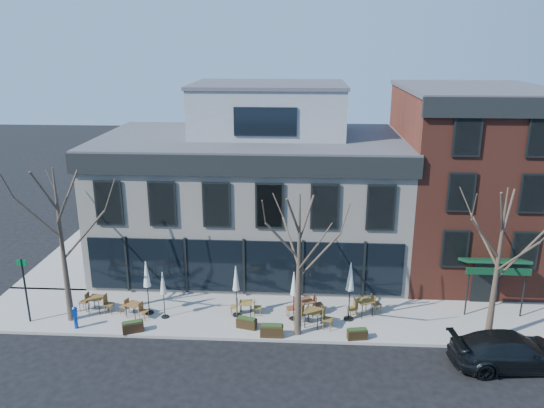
# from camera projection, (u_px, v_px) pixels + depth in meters

# --- Properties ---
(ground) EXTENTS (120.00, 120.00, 0.00)m
(ground) POSITION_uv_depth(u_px,v_px,m) (245.00, 297.00, 29.54)
(ground) COLOR black
(ground) RESTS_ON ground
(sidewalk_front) EXTENTS (33.50, 4.70, 0.15)m
(sidewalk_front) POSITION_uv_depth(u_px,v_px,m) (303.00, 317.00, 27.29)
(sidewalk_front) COLOR gray
(sidewalk_front) RESTS_ON ground
(sidewalk_side) EXTENTS (4.50, 12.00, 0.15)m
(sidewalk_side) POSITION_uv_depth(u_px,v_px,m) (89.00, 251.00, 35.86)
(sidewalk_side) COLOR gray
(sidewalk_side) RESTS_ON ground
(corner_building) EXTENTS (18.39, 10.39, 11.10)m
(corner_building) POSITION_uv_depth(u_px,v_px,m) (253.00, 191.00, 32.96)
(corner_building) COLOR beige
(corner_building) RESTS_ON ground
(red_brick_building) EXTENTS (8.20, 11.78, 11.18)m
(red_brick_building) POSITION_uv_depth(u_px,v_px,m) (467.00, 180.00, 31.90)
(red_brick_building) COLOR maroon
(red_brick_building) RESTS_ON ground
(tree_corner) EXTENTS (3.93, 3.98, 7.92)m
(tree_corner) POSITION_uv_depth(u_px,v_px,m) (62.00, 244.00, 25.69)
(tree_corner) COLOR #382B21
(tree_corner) RESTS_ON sidewalk_front
(tree_mid) EXTENTS (3.50, 3.55, 7.04)m
(tree_mid) POSITION_uv_depth(u_px,v_px,m) (299.00, 264.00, 24.53)
(tree_mid) COLOR #382B21
(tree_mid) RESTS_ON sidewalk_front
(tree_right) EXTENTS (3.72, 3.77, 7.48)m
(tree_right) POSITION_uv_depth(u_px,v_px,m) (498.00, 264.00, 23.97)
(tree_right) COLOR #382B21
(tree_right) RESTS_ON sidewalk_front
(sign_pole) EXTENTS (0.50, 0.10, 3.40)m
(sign_pole) POSITION_uv_depth(u_px,v_px,m) (25.00, 287.00, 26.17)
(sign_pole) COLOR black
(sign_pole) RESTS_ON sidewalk_front
(parked_sedan) EXTENTS (5.52, 2.71, 1.55)m
(parked_sedan) POSITION_uv_depth(u_px,v_px,m) (512.00, 351.00, 23.09)
(parked_sedan) COLOR black
(parked_sedan) RESTS_ON ground
(call_box) EXTENTS (0.24, 0.24, 1.21)m
(call_box) POSITION_uv_depth(u_px,v_px,m) (75.00, 317.00, 25.91)
(call_box) COLOR #0C339E
(call_box) RESTS_ON sidewalk_front
(cafe_set_0) EXTENTS (1.92, 0.85, 0.99)m
(cafe_set_0) POSITION_uv_depth(u_px,v_px,m) (96.00, 303.00, 27.56)
(cafe_set_0) COLOR brown
(cafe_set_0) RESTS_ON sidewalk_front
(cafe_set_1) EXTENTS (1.71, 1.01, 0.88)m
(cafe_set_1) POSITION_uv_depth(u_px,v_px,m) (134.00, 308.00, 27.08)
(cafe_set_1) COLOR brown
(cafe_set_1) RESTS_ON sidewalk_front
(cafe_set_2) EXTENTS (1.63, 0.67, 0.86)m
(cafe_set_2) POSITION_uv_depth(u_px,v_px,m) (246.00, 307.00, 27.27)
(cafe_set_2) COLOR brown
(cafe_set_2) RESTS_ON sidewalk_front
(cafe_set_3) EXTENTS (2.02, 1.10, 1.04)m
(cafe_set_3) POSITION_uv_depth(u_px,v_px,m) (305.00, 306.00, 27.18)
(cafe_set_3) COLOR brown
(cafe_set_3) RESTS_ON sidewalk_front
(cafe_set_4) EXTENTS (2.06, 1.08, 1.06)m
(cafe_set_4) POSITION_uv_depth(u_px,v_px,m) (313.00, 316.00, 26.14)
(cafe_set_4) COLOR brown
(cafe_set_4) RESTS_ON sidewalk_front
(cafe_set_5) EXTENTS (1.93, 1.23, 1.01)m
(cafe_set_5) POSITION_uv_depth(u_px,v_px,m) (364.00, 306.00, 27.22)
(cafe_set_5) COLOR brown
(cafe_set_5) RESTS_ON sidewalk_front
(umbrella_0) EXTENTS (0.47, 0.47, 2.93)m
(umbrella_0) POSITION_uv_depth(u_px,v_px,m) (147.00, 277.00, 26.92)
(umbrella_0) COLOR black
(umbrella_0) RESTS_ON sidewalk_front
(umbrella_1) EXTENTS (0.40, 0.40, 2.53)m
(umbrella_1) POSITION_uv_depth(u_px,v_px,m) (163.00, 286.00, 26.60)
(umbrella_1) COLOR black
(umbrella_1) RESTS_ON sidewalk_front
(umbrella_2) EXTENTS (0.44, 0.44, 2.77)m
(umbrella_2) POSITION_uv_depth(u_px,v_px,m) (236.00, 281.00, 26.72)
(umbrella_2) COLOR black
(umbrella_2) RESTS_ON sidewalk_front
(umbrella_3) EXTENTS (0.42, 0.42, 2.61)m
(umbrella_3) POSITION_uv_depth(u_px,v_px,m) (294.00, 286.00, 26.40)
(umbrella_3) COLOR black
(umbrella_3) RESTS_ON sidewalk_front
(umbrella_4) EXTENTS (0.50, 0.50, 3.13)m
(umbrella_4) POSITION_uv_depth(u_px,v_px,m) (350.00, 280.00, 26.26)
(umbrella_4) COLOR black
(umbrella_4) RESTS_ON sidewalk_front
(planter_0) EXTENTS (1.08, 0.75, 0.56)m
(planter_0) POSITION_uv_depth(u_px,v_px,m) (133.00, 327.00, 25.69)
(planter_0) COLOR #301D10
(planter_0) RESTS_ON sidewalk_front
(planter_1) EXTENTS (1.05, 0.63, 0.55)m
(planter_1) POSITION_uv_depth(u_px,v_px,m) (247.00, 323.00, 26.06)
(planter_1) COLOR black
(planter_1) RESTS_ON sidewalk_front
(planter_2) EXTENTS (1.10, 0.45, 0.62)m
(planter_2) POSITION_uv_depth(u_px,v_px,m) (272.00, 330.00, 25.31)
(planter_2) COLOR #332411
(planter_2) RESTS_ON sidewalk_front
(planter_3) EXTENTS (1.00, 0.53, 0.53)m
(planter_3) POSITION_uv_depth(u_px,v_px,m) (357.00, 334.00, 25.10)
(planter_3) COLOR black
(planter_3) RESTS_ON sidewalk_front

